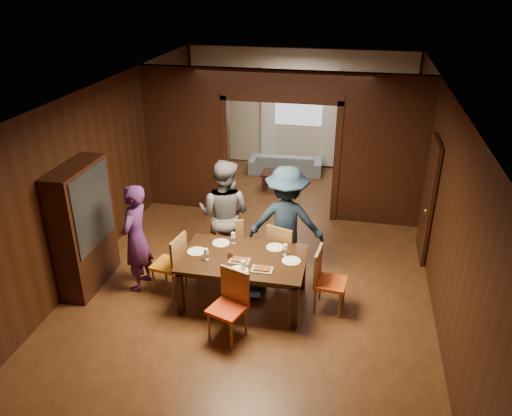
% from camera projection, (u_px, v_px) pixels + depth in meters
% --- Properties ---
extents(floor, '(9.00, 9.00, 0.00)m').
position_uv_depth(floor, '(265.00, 252.00, 8.88)').
color(floor, '#4A2D15').
rests_on(floor, ground).
extents(ceiling, '(5.50, 9.00, 0.02)m').
position_uv_depth(ceiling, '(266.00, 88.00, 7.62)').
color(ceiling, silver).
rests_on(ceiling, room_walls).
extents(room_walls, '(5.52, 9.01, 2.90)m').
position_uv_depth(room_walls, '(283.00, 139.00, 9.89)').
color(room_walls, black).
rests_on(room_walls, floor).
extents(person_purple, '(0.44, 0.65, 1.73)m').
position_uv_depth(person_purple, '(136.00, 238.00, 7.57)').
color(person_purple, '#451E58').
rests_on(person_purple, floor).
extents(person_grey, '(0.99, 0.82, 1.88)m').
position_uv_depth(person_grey, '(224.00, 214.00, 8.12)').
color(person_grey, '#504F56').
rests_on(person_grey, floor).
extents(person_navy, '(1.23, 0.74, 1.86)m').
position_uv_depth(person_navy, '(286.00, 222.00, 7.90)').
color(person_navy, '#18273C').
rests_on(person_navy, floor).
extents(sofa, '(1.80, 0.78, 0.51)m').
position_uv_depth(sofa, '(285.00, 163.00, 12.20)').
color(sofa, '#7E93A5').
rests_on(sofa, floor).
extents(serving_bowl, '(0.36, 0.36, 0.09)m').
position_uv_depth(serving_bowl, '(255.00, 250.00, 7.35)').
color(serving_bowl, black).
rests_on(serving_bowl, dining_table).
extents(dining_table, '(1.81, 1.13, 0.76)m').
position_uv_depth(dining_table, '(244.00, 279.00, 7.43)').
color(dining_table, black).
rests_on(dining_table, floor).
extents(coffee_table, '(0.80, 0.50, 0.40)m').
position_uv_depth(coffee_table, '(279.00, 181.00, 11.31)').
color(coffee_table, black).
rests_on(coffee_table, floor).
extents(chair_left, '(0.51, 0.51, 0.97)m').
position_uv_depth(chair_left, '(168.00, 263.00, 7.65)').
color(chair_left, orange).
rests_on(chair_left, floor).
extents(chair_right, '(0.49, 0.49, 0.97)m').
position_uv_depth(chair_right, '(331.00, 281.00, 7.21)').
color(chair_right, '#EA5416').
rests_on(chair_right, floor).
extents(chair_far_l, '(0.54, 0.54, 0.97)m').
position_uv_depth(chair_far_l, '(230.00, 241.00, 8.26)').
color(chair_far_l, orange).
rests_on(chair_far_l, floor).
extents(chair_far_r, '(0.55, 0.55, 0.97)m').
position_uv_depth(chair_far_r, '(285.00, 249.00, 8.01)').
color(chair_far_r, orange).
rests_on(chair_far_r, floor).
extents(chair_near, '(0.56, 0.56, 0.97)m').
position_uv_depth(chair_near, '(227.00, 307.00, 6.65)').
color(chair_near, '#E84015').
rests_on(chair_near, floor).
extents(hutch, '(0.40, 1.20, 2.00)m').
position_uv_depth(hutch, '(84.00, 228.00, 7.58)').
color(hutch, black).
rests_on(hutch, floor).
extents(door_right, '(0.06, 0.90, 2.10)m').
position_uv_depth(door_right, '(428.00, 200.00, 8.38)').
color(door_right, black).
rests_on(door_right, floor).
extents(window_far, '(1.20, 0.03, 1.30)m').
position_uv_depth(window_far, '(299.00, 99.00, 12.06)').
color(window_far, silver).
rests_on(window_far, back_wall).
extents(curtain_left, '(0.35, 0.06, 2.40)m').
position_uv_depth(curtain_left, '(268.00, 116.00, 12.36)').
color(curtain_left, white).
rests_on(curtain_left, back_wall).
extents(curtain_right, '(0.35, 0.06, 2.40)m').
position_uv_depth(curtain_right, '(329.00, 119.00, 12.08)').
color(curtain_right, white).
rests_on(curtain_right, back_wall).
extents(plate_left, '(0.27, 0.27, 0.01)m').
position_uv_depth(plate_left, '(196.00, 251.00, 7.40)').
color(plate_left, white).
rests_on(plate_left, dining_table).
extents(plate_far_l, '(0.27, 0.27, 0.01)m').
position_uv_depth(plate_far_l, '(221.00, 243.00, 7.63)').
color(plate_far_l, white).
rests_on(plate_far_l, dining_table).
extents(plate_far_r, '(0.27, 0.27, 0.01)m').
position_uv_depth(plate_far_r, '(275.00, 247.00, 7.51)').
color(plate_far_r, white).
rests_on(plate_far_r, dining_table).
extents(plate_right, '(0.27, 0.27, 0.01)m').
position_uv_depth(plate_right, '(291.00, 261.00, 7.17)').
color(plate_right, white).
rests_on(plate_right, dining_table).
extents(plate_near, '(0.27, 0.27, 0.01)m').
position_uv_depth(plate_near, '(239.00, 271.00, 6.94)').
color(plate_near, white).
rests_on(plate_near, dining_table).
extents(platter_a, '(0.30, 0.20, 0.04)m').
position_uv_depth(platter_a, '(240.00, 260.00, 7.16)').
color(platter_a, gray).
rests_on(platter_a, dining_table).
extents(platter_b, '(0.30, 0.20, 0.04)m').
position_uv_depth(platter_b, '(262.00, 269.00, 6.95)').
color(platter_b, gray).
rests_on(platter_b, dining_table).
extents(wineglass_left, '(0.08, 0.08, 0.18)m').
position_uv_depth(wineglass_left, '(206.00, 254.00, 7.16)').
color(wineglass_left, silver).
rests_on(wineglass_left, dining_table).
extents(wineglass_far, '(0.08, 0.08, 0.18)m').
position_uv_depth(wineglass_far, '(233.00, 238.00, 7.60)').
color(wineglass_far, silver).
rests_on(wineglass_far, dining_table).
extents(wineglass_right, '(0.08, 0.08, 0.18)m').
position_uv_depth(wineglass_right, '(285.00, 250.00, 7.28)').
color(wineglass_right, silver).
rests_on(wineglass_right, dining_table).
extents(tumbler, '(0.07, 0.07, 0.14)m').
position_uv_depth(tumbler, '(243.00, 265.00, 6.94)').
color(tumbler, white).
rests_on(tumbler, dining_table).
extents(condiment_jar, '(0.08, 0.08, 0.11)m').
position_uv_depth(condiment_jar, '(231.00, 254.00, 7.24)').
color(condiment_jar, '#492811').
rests_on(condiment_jar, dining_table).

